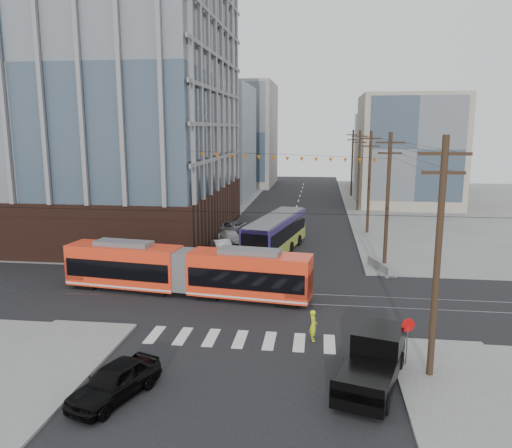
{
  "coord_description": "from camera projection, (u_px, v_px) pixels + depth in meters",
  "views": [
    {
      "loc": [
        3.29,
        -28.03,
        11.26
      ],
      "look_at": [
        -1.46,
        8.88,
        4.09
      ],
      "focal_mm": 35.0,
      "sensor_mm": 36.0,
      "label": 1
    }
  ],
  "objects": [
    {
      "name": "bg_bldg_nw_near",
      "position": [
        195.0,
        142.0,
        80.92
      ],
      "size": [
        18.0,
        16.0,
        18.0
      ],
      "primitive_type": "cube",
      "color": "#8C99A5",
      "rests_on": "ground"
    },
    {
      "name": "parked_car_white",
      "position": [
        229.0,
        236.0,
        50.07
      ],
      "size": [
        3.26,
        4.54,
        1.22
      ],
      "primitive_type": "imported",
      "rotation": [
        0.0,
        0.0,
        3.56
      ],
      "color": "silver",
      "rests_on": "ground"
    },
    {
      "name": "utility_pole_far",
      "position": [
        352.0,
        164.0,
        82.28
      ],
      "size": [
        0.3,
        0.3,
        11.0
      ],
      "primitive_type": "cylinder",
      "color": "black",
      "rests_on": "ground"
    },
    {
      "name": "bg_bldg_nw_far",
      "position": [
        234.0,
        135.0,
        99.83
      ],
      "size": [
        16.0,
        18.0,
        20.0
      ],
      "primitive_type": "cube",
      "color": "gray",
      "rests_on": "ground"
    },
    {
      "name": "jersey_barrier",
      "position": [
        381.0,
        266.0,
        39.89
      ],
      "size": [
        2.05,
        4.07,
        0.8
      ],
      "primitive_type": "cube",
      "rotation": [
        0.0,
        0.0,
        0.3
      ],
      "color": "gray",
      "rests_on": "ground"
    },
    {
      "name": "utility_pole_near",
      "position": [
        437.0,
        261.0,
        21.89
      ],
      "size": [
        0.3,
        0.3,
        11.0
      ],
      "primitive_type": "cylinder",
      "color": "black",
      "rests_on": "ground"
    },
    {
      "name": "city_bus",
      "position": [
        276.0,
        234.0,
        45.51
      ],
      "size": [
        5.01,
        12.56,
        3.48
      ],
      "primitive_type": null,
      "rotation": [
        0.0,
        0.0,
        -0.2
      ],
      "color": "#241B51",
      "rests_on": "ground"
    },
    {
      "name": "bg_bldg_ne_near",
      "position": [
        408.0,
        151.0,
        73.08
      ],
      "size": [
        14.0,
        14.0,
        16.0
      ],
      "primitive_type": "cube",
      "color": "gray",
      "rests_on": "ground"
    },
    {
      "name": "parked_car_silver",
      "position": [
        221.0,
        246.0,
        45.51
      ],
      "size": [
        3.0,
        4.48,
        1.4
      ],
      "primitive_type": "imported",
      "rotation": [
        0.0,
        0.0,
        3.54
      ],
      "color": "#A3A7B2",
      "rests_on": "ground"
    },
    {
      "name": "streetcar",
      "position": [
        185.0,
        271.0,
        34.14
      ],
      "size": [
        17.49,
        4.68,
        3.34
      ],
      "primitive_type": null,
      "rotation": [
        0.0,
        0.0,
        -0.13
      ],
      "color": "red",
      "rests_on": "ground"
    },
    {
      "name": "bg_bldg_ne_far",
      "position": [
        400.0,
        152.0,
        92.49
      ],
      "size": [
        16.0,
        16.0,
        14.0
      ],
      "primitive_type": "cube",
      "color": "#8C99A5",
      "rests_on": "ground"
    },
    {
      "name": "pedestrian",
      "position": [
        313.0,
        325.0,
        26.77
      ],
      "size": [
        0.52,
        0.69,
        1.7
      ],
      "primitive_type": "imported",
      "rotation": [
        0.0,
        0.0,
        1.77
      ],
      "color": "#C8DA1A",
      "rests_on": "ground"
    },
    {
      "name": "pickup_truck",
      "position": [
        371.0,
        364.0,
        22.03
      ],
      "size": [
        3.75,
        6.38,
        2.04
      ],
      "primitive_type": null,
      "rotation": [
        0.0,
        0.0,
        -0.28
      ],
      "color": "black",
      "rests_on": "ground"
    },
    {
      "name": "stop_sign",
      "position": [
        407.0,
        345.0,
        23.65
      ],
      "size": [
        0.92,
        0.92,
        2.32
      ],
      "primitive_type": null,
      "rotation": [
        0.0,
        0.0,
        0.38
      ],
      "color": "red",
      "rests_on": "ground"
    },
    {
      "name": "parked_car_grey",
      "position": [
        233.0,
        227.0,
        54.11
      ],
      "size": [
        3.06,
        5.51,
        1.46
      ],
      "primitive_type": "imported",
      "rotation": [
        0.0,
        0.0,
        3.01
      ],
      "color": "#4F5054",
      "rests_on": "ground"
    },
    {
      "name": "office_building",
      "position": [
        79.0,
        99.0,
        52.29
      ],
      "size": [
        30.0,
        25.0,
        28.6
      ],
      "primitive_type": "cube",
      "color": "#381E16",
      "rests_on": "ground"
    },
    {
      "name": "black_sedan",
      "position": [
        115.0,
        381.0,
        20.99
      ],
      "size": [
        3.31,
        4.87,
        1.54
      ],
      "primitive_type": "imported",
      "rotation": [
        0.0,
        0.0,
        -0.36
      ],
      "color": "black",
      "rests_on": "ground"
    },
    {
      "name": "ground",
      "position": [
        261.0,
        319.0,
        29.84
      ],
      "size": [
        160.0,
        160.0,
        0.0
      ],
      "primitive_type": "plane",
      "color": "slate"
    }
  ]
}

